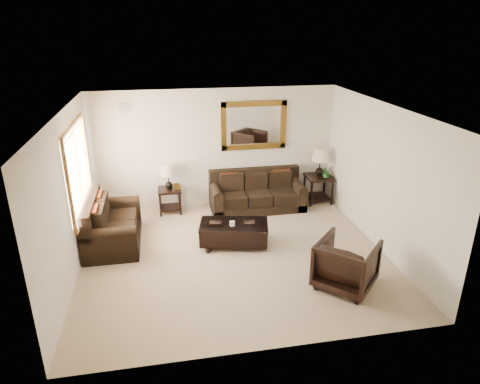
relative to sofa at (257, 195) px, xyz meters
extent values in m
cube|color=tan|center=(-0.88, -2.08, -0.32)|extent=(5.50, 5.00, 0.01)
cube|color=white|center=(-0.88, -2.08, 2.38)|extent=(5.50, 5.00, 0.01)
cube|color=beige|center=(-0.88, 0.42, 1.03)|extent=(5.50, 0.01, 2.70)
cube|color=beige|center=(-0.88, -4.58, 1.03)|extent=(5.50, 0.01, 2.70)
cube|color=beige|center=(-3.63, -2.08, 1.03)|extent=(0.01, 5.00, 2.70)
cube|color=beige|center=(1.87, -2.08, 1.03)|extent=(0.01, 5.00, 2.70)
cube|color=white|center=(-3.62, -1.18, 1.23)|extent=(0.01, 1.80, 1.50)
cube|color=brown|center=(-3.58, -1.18, 2.02)|extent=(0.06, 1.96, 0.08)
cube|color=brown|center=(-3.58, -1.18, 0.44)|extent=(0.06, 1.96, 0.08)
cube|color=brown|center=(-3.58, -2.12, 1.23)|extent=(0.06, 0.08, 1.50)
cube|color=brown|center=(-3.58, -0.24, 1.23)|extent=(0.06, 0.08, 1.50)
cube|color=brown|center=(-3.58, -1.18, 1.23)|extent=(0.05, 0.05, 1.50)
cube|color=#523210|center=(0.00, 0.39, 1.53)|extent=(1.50, 0.06, 1.10)
cube|color=white|center=(0.00, 0.40, 1.53)|extent=(1.26, 0.01, 0.86)
cube|color=#999999|center=(-2.78, 0.40, 2.03)|extent=(0.25, 0.02, 0.18)
cube|color=black|center=(0.00, -0.06, -0.23)|extent=(2.13, 0.92, 0.17)
cube|color=black|center=(0.00, 0.29, 0.34)|extent=(2.13, 0.21, 0.43)
cube|color=black|center=(-0.57, -0.08, -0.01)|extent=(0.54, 0.75, 0.26)
cube|color=black|center=(0.00, -0.08, -0.01)|extent=(0.54, 0.75, 0.26)
cube|color=black|center=(0.57, -0.08, -0.01)|extent=(0.54, 0.75, 0.26)
cube|color=black|center=(-0.96, -0.06, -0.06)|extent=(0.21, 0.92, 0.51)
cylinder|color=black|center=(-0.96, -0.06, 0.20)|extent=(0.21, 0.90, 0.21)
cube|color=black|center=(0.96, -0.06, -0.06)|extent=(0.21, 0.92, 0.51)
cylinder|color=black|center=(0.96, -0.06, 0.20)|extent=(0.21, 0.90, 0.21)
cube|color=#62240C|center=(-0.62, 0.12, 0.33)|extent=(0.41, 0.18, 0.42)
cube|color=#62240C|center=(0.62, 0.12, 0.33)|extent=(0.41, 0.18, 0.42)
cube|color=black|center=(-3.11, -1.17, -0.22)|extent=(1.00, 1.68, 0.19)
cube|color=black|center=(-3.49, -1.17, 0.39)|extent=(0.23, 1.68, 0.47)
cube|color=black|center=(-3.09, -1.48, 0.01)|extent=(0.82, 0.58, 0.28)
cube|color=black|center=(-3.09, -0.87, 0.01)|extent=(0.82, 0.58, 0.28)
cube|color=black|center=(-3.11, -1.89, -0.04)|extent=(1.00, 0.23, 0.56)
cylinder|color=black|center=(-3.11, -1.89, 0.24)|extent=(0.98, 0.23, 0.23)
cube|color=black|center=(-3.11, -0.45, -0.04)|extent=(1.00, 0.23, 0.56)
cylinder|color=black|center=(-3.11, -0.45, 0.24)|extent=(0.98, 0.23, 0.23)
cube|color=#62240C|center=(-3.30, -1.53, 0.39)|extent=(0.19, 0.44, 0.45)
cube|color=#62240C|center=(-3.30, -0.82, 0.39)|extent=(0.19, 0.44, 0.45)
cube|color=black|center=(-1.98, 0.12, 0.22)|extent=(0.51, 0.51, 0.05)
cube|color=black|center=(-1.98, 0.12, -0.20)|extent=(0.44, 0.44, 0.03)
cylinder|color=black|center=(-2.20, -0.10, -0.06)|extent=(0.05, 0.05, 0.51)
cylinder|color=black|center=(-1.76, -0.10, -0.06)|extent=(0.05, 0.05, 0.51)
cylinder|color=black|center=(-2.20, 0.34, -0.06)|extent=(0.05, 0.05, 0.51)
cylinder|color=black|center=(-1.76, 0.34, -0.06)|extent=(0.05, 0.05, 0.51)
sphere|color=black|center=(-1.98, 0.12, 0.34)|extent=(0.16, 0.16, 0.16)
cylinder|color=black|center=(-1.98, 0.12, 0.51)|extent=(0.02, 0.02, 0.34)
cone|color=tan|center=(-1.98, 0.12, 0.69)|extent=(0.35, 0.35, 0.24)
cube|color=#523210|center=(-1.81, 0.03, 0.32)|extent=(0.14, 0.09, 0.16)
cube|color=black|center=(1.52, 0.08, 0.31)|extent=(0.60, 0.60, 0.05)
cube|color=black|center=(1.52, 0.08, -0.18)|extent=(0.51, 0.51, 0.03)
cylinder|color=black|center=(1.26, -0.17, -0.02)|extent=(0.05, 0.05, 0.60)
cylinder|color=black|center=(1.78, -0.17, -0.02)|extent=(0.05, 0.05, 0.60)
cylinder|color=black|center=(1.26, 0.34, -0.02)|extent=(0.05, 0.05, 0.60)
cylinder|color=black|center=(1.78, 0.34, -0.02)|extent=(0.05, 0.05, 0.60)
sphere|color=black|center=(1.52, 0.08, 0.45)|extent=(0.19, 0.19, 0.19)
cylinder|color=black|center=(1.52, 0.08, 0.64)|extent=(0.03, 0.03, 0.39)
cone|color=tan|center=(1.52, 0.08, 0.86)|extent=(0.41, 0.41, 0.28)
sphere|color=black|center=(-1.36, -1.89, -0.27)|extent=(0.12, 0.12, 0.12)
sphere|color=black|center=(-0.28, -1.89, -0.27)|extent=(0.12, 0.12, 0.12)
sphere|color=black|center=(-1.36, -1.40, -0.27)|extent=(0.12, 0.12, 0.12)
sphere|color=black|center=(-0.28, -1.40, -0.27)|extent=(0.12, 0.12, 0.12)
cube|color=black|center=(-0.82, -1.65, -0.05)|extent=(1.39, 0.93, 0.36)
cube|color=black|center=(-0.82, -1.65, 0.11)|extent=(1.42, 0.95, 0.04)
cube|color=black|center=(-1.16, -1.60, 0.14)|extent=(0.24, 0.19, 0.03)
cube|color=black|center=(-0.53, -1.70, 0.14)|extent=(0.22, 0.17, 0.02)
cube|color=white|center=(-0.87, -1.74, 0.17)|extent=(0.09, 0.06, 0.10)
imported|color=black|center=(0.71, -3.38, 0.13)|extent=(1.19, 1.19, 0.90)
imported|color=#1C521C|center=(1.65, -0.03, 0.44)|extent=(0.31, 0.33, 0.21)
camera|label=1|loc=(-2.07, -8.91, 3.70)|focal=32.00mm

